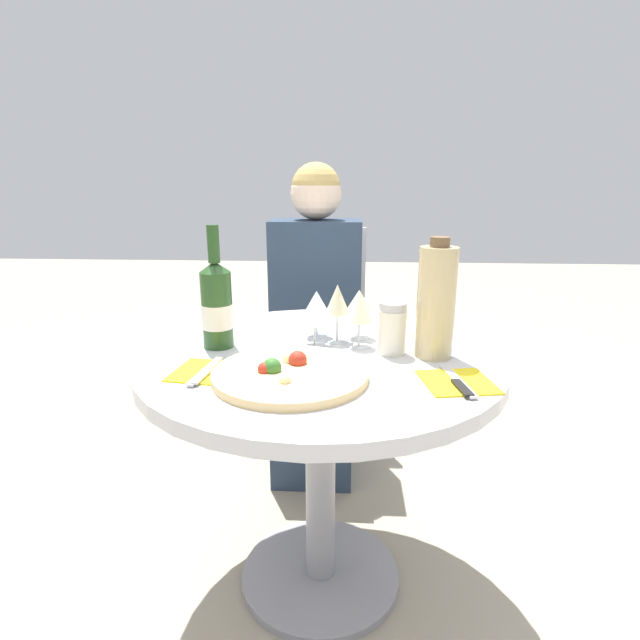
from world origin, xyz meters
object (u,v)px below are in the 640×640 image
object	(u,v)px
chair_behind_diner	(317,343)
pizza_large	(290,373)
seated_diner	(315,333)
dining_table	(320,403)
tall_carafe	(436,302)
wine_bottle	(217,305)

from	to	relation	value
chair_behind_diner	pizza_large	xyz separation A→B (m)	(0.00, -0.99, 0.26)
chair_behind_diner	seated_diner	size ratio (longest dim) A/B	0.78
pizza_large	chair_behind_diner	bearing A→B (deg)	90.16
dining_table	tall_carafe	xyz separation A→B (m)	(0.29, 0.00, 0.28)
dining_table	seated_diner	distance (m)	0.68
seated_diner	tall_carafe	bearing A→B (deg)	117.37
chair_behind_diner	tall_carafe	world-z (taller)	tall_carafe
seated_diner	tall_carafe	xyz separation A→B (m)	(0.35, -0.67, 0.30)
pizza_large	wine_bottle	distance (m)	0.32
seated_diner	tall_carafe	size ratio (longest dim) A/B	3.99
dining_table	pizza_large	size ratio (longest dim) A/B	2.62
wine_bottle	seated_diner	bearing A→B (deg)	71.27
wine_bottle	tall_carafe	xyz separation A→B (m)	(0.56, -0.04, 0.03)
pizza_large	tall_carafe	distance (m)	0.41
seated_diner	pizza_large	world-z (taller)	seated_diner
seated_diner	wine_bottle	size ratio (longest dim) A/B	3.72
chair_behind_diner	tall_carafe	distance (m)	0.97
wine_bottle	tall_carafe	distance (m)	0.57
dining_table	seated_diner	xyz separation A→B (m)	(-0.06, 0.68, -0.02)
tall_carafe	pizza_large	bearing A→B (deg)	-153.61
seated_diner	pizza_large	bearing A→B (deg)	90.19
tall_carafe	dining_table	bearing A→B (deg)	-179.76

